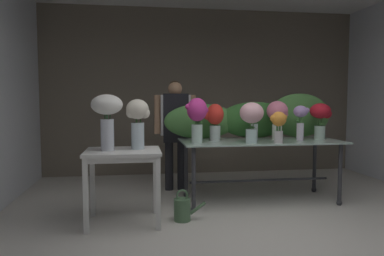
% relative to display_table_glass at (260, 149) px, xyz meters
% --- Properties ---
extents(ground_plane, '(7.85, 7.85, 0.00)m').
position_rel_display_table_glass_xyz_m(ground_plane, '(-0.40, 0.19, -0.67)').
color(ground_plane, beige).
extents(wall_back, '(5.61, 0.12, 2.87)m').
position_rel_display_table_glass_xyz_m(wall_back, '(-0.40, 1.97, 0.76)').
color(wall_back, '#706656').
rests_on(wall_back, ground).
extents(display_table_glass, '(2.03, 0.86, 0.79)m').
position_rel_display_table_glass_xyz_m(display_table_glass, '(0.00, 0.00, 0.00)').
color(display_table_glass, '#AFCBBE').
rests_on(display_table_glass, ground).
extents(side_table_white, '(0.78, 0.63, 0.78)m').
position_rel_display_table_glass_xyz_m(side_table_white, '(-1.70, -0.59, 0.01)').
color(side_table_white, white).
rests_on(side_table_white, ground).
extents(florist, '(0.60, 0.24, 1.57)m').
position_rel_display_table_glass_xyz_m(florist, '(-1.01, 0.74, 0.29)').
color(florist, '#232328').
rests_on(florist, ground).
extents(foliage_backdrop, '(2.31, 0.25, 0.60)m').
position_rel_display_table_glass_xyz_m(foliage_backdrop, '(0.04, 0.31, 0.38)').
color(foliage_backdrop, '#477F3D').
rests_on(foliage_backdrop, display_table_glass).
extents(vase_lilac_lilies, '(0.19, 0.18, 0.44)m').
position_rel_display_table_glass_xyz_m(vase_lilac_lilies, '(0.50, -0.08, 0.39)').
color(vase_lilac_lilies, silver).
rests_on(vase_lilac_lilies, display_table_glass).
extents(vase_scarlet_snapdragons, '(0.26, 0.22, 0.46)m').
position_rel_display_table_glass_xyz_m(vase_scarlet_snapdragons, '(-0.59, 0.03, 0.39)').
color(vase_scarlet_snapdragons, silver).
rests_on(vase_scarlet_snapdragons, display_table_glass).
extents(vase_magenta_roses, '(0.28, 0.24, 0.54)m').
position_rel_display_table_glass_xyz_m(vase_magenta_roses, '(-0.85, -0.18, 0.44)').
color(vase_magenta_roses, silver).
rests_on(vase_magenta_roses, display_table_glass).
extents(vase_sunset_carnations, '(0.22, 0.18, 0.38)m').
position_rel_display_table_glass_xyz_m(vase_sunset_carnations, '(0.10, -0.33, 0.35)').
color(vase_sunset_carnations, silver).
rests_on(vase_sunset_carnations, display_table_glass).
extents(vase_ivory_anemones, '(0.19, 0.17, 0.42)m').
position_rel_display_table_glass_xyz_m(vase_ivory_anemones, '(-0.07, 0.04, 0.37)').
color(vase_ivory_anemones, silver).
rests_on(vase_ivory_anemones, display_table_glass).
extents(vase_blush_stock, '(0.28, 0.28, 0.48)m').
position_rel_display_table_glass_xyz_m(vase_blush_stock, '(-0.20, -0.26, 0.43)').
color(vase_blush_stock, silver).
rests_on(vase_blush_stock, display_table_glass).
extents(vase_rosy_hydrangea, '(0.28, 0.27, 0.50)m').
position_rel_display_table_glass_xyz_m(vase_rosy_hydrangea, '(0.24, 0.05, 0.43)').
color(vase_rosy_hydrangea, silver).
rests_on(vase_rosy_hydrangea, display_table_glass).
extents(vase_crimson_dahlias, '(0.28, 0.27, 0.47)m').
position_rel_display_table_glass_xyz_m(vase_crimson_dahlias, '(0.82, 0.01, 0.42)').
color(vase_crimson_dahlias, silver).
rests_on(vase_crimson_dahlias, display_table_glass).
extents(vase_white_roses_tall, '(0.32, 0.32, 0.58)m').
position_rel_display_table_glass_xyz_m(vase_white_roses_tall, '(-1.86, -0.59, 0.50)').
color(vase_white_roses_tall, silver).
rests_on(vase_white_roses_tall, side_table_white).
extents(vase_cream_lisianthus_tall, '(0.25, 0.24, 0.53)m').
position_rel_display_table_glass_xyz_m(vase_cream_lisianthus_tall, '(-1.55, -0.53, 0.42)').
color(vase_cream_lisianthus_tall, silver).
rests_on(vase_cream_lisianthus_tall, side_table_white).
extents(watering_can, '(0.35, 0.18, 0.34)m').
position_rel_display_table_glass_xyz_m(watering_can, '(-1.08, -0.62, -0.54)').
color(watering_can, '#4C704C').
rests_on(watering_can, ground).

